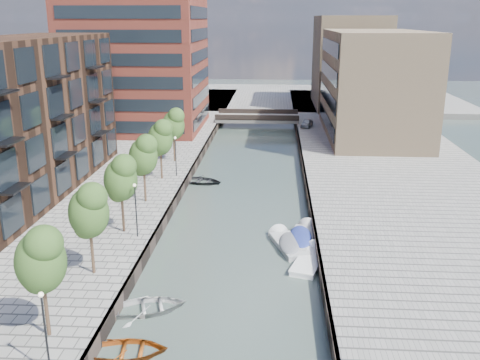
# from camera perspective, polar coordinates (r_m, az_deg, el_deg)

# --- Properties ---
(water) EXTENTS (300.00, 300.00, 0.00)m
(water) POSITION_cam_1_polar(r_m,az_deg,el_deg) (54.89, 0.65, -0.69)
(water) COLOR #38473F
(water) RESTS_ON ground
(quay_right) EXTENTS (20.00, 140.00, 1.00)m
(quay_right) POSITION_cam_1_polar(r_m,az_deg,el_deg) (56.21, 17.16, -0.51)
(quay_right) COLOR gray
(quay_right) RESTS_ON ground
(quay_wall_left) EXTENTS (0.25, 140.00, 1.00)m
(quay_wall_left) POSITION_cam_1_polar(r_m,az_deg,el_deg) (55.40, -5.66, -0.07)
(quay_wall_left) COLOR #332823
(quay_wall_left) RESTS_ON ground
(quay_wall_right) EXTENTS (0.25, 140.00, 1.00)m
(quay_wall_right) POSITION_cam_1_polar(r_m,az_deg,el_deg) (54.76, 7.04, -0.32)
(quay_wall_right) COLOR #332823
(quay_wall_right) RESTS_ON ground
(far_closure) EXTENTS (80.00, 40.00, 1.00)m
(far_closure) POSITION_cam_1_polar(r_m,az_deg,el_deg) (113.43, 2.38, 8.72)
(far_closure) COLOR gray
(far_closure) RESTS_ON ground
(tower) EXTENTS (18.00, 18.00, 30.00)m
(tower) POSITION_cam_1_polar(r_m,az_deg,el_deg) (79.77, -11.03, 16.18)
(tower) COLOR #94392B
(tower) RESTS_ON quay_left
(tan_block_near) EXTENTS (12.00, 25.00, 14.00)m
(tan_block_near) POSITION_cam_1_polar(r_m,az_deg,el_deg) (75.88, 13.99, 9.91)
(tan_block_near) COLOR #987D5D
(tan_block_near) RESTS_ON quay_right
(tan_block_far) EXTENTS (12.00, 20.00, 16.00)m
(tan_block_far) POSITION_cam_1_polar(r_m,az_deg,el_deg) (101.38, 11.54, 12.27)
(tan_block_far) COLOR #987D5D
(tan_block_far) RESTS_ON quay_right
(bridge) EXTENTS (13.00, 6.00, 1.30)m
(bridge) POSITION_cam_1_polar(r_m,az_deg,el_deg) (85.65, 1.87, 6.66)
(bridge) COLOR gray
(bridge) RESTS_ON ground
(tree_1) EXTENTS (2.50, 2.50, 5.95)m
(tree_1) POSITION_cam_1_polar(r_m,az_deg,el_deg) (28.23, -20.53, -7.78)
(tree_1) COLOR #382619
(tree_1) RESTS_ON quay_left
(tree_2) EXTENTS (2.50, 2.50, 5.95)m
(tree_2) POSITION_cam_1_polar(r_m,az_deg,el_deg) (34.23, -15.85, -3.01)
(tree_2) COLOR #382619
(tree_2) RESTS_ON quay_left
(tree_3) EXTENTS (2.50, 2.50, 5.95)m
(tree_3) POSITION_cam_1_polar(r_m,az_deg,el_deg) (40.55, -12.63, 0.33)
(tree_3) COLOR #382619
(tree_3) RESTS_ON quay_left
(tree_4) EXTENTS (2.50, 2.50, 5.95)m
(tree_4) POSITION_cam_1_polar(r_m,az_deg,el_deg) (47.06, -10.29, 2.75)
(tree_4) COLOR #382619
(tree_4) RESTS_ON quay_left
(tree_5) EXTENTS (2.50, 2.50, 5.95)m
(tree_5) POSITION_cam_1_polar(r_m,az_deg,el_deg) (53.69, -8.52, 4.58)
(tree_5) COLOR #382619
(tree_5) RESTS_ON quay_left
(tree_6) EXTENTS (2.50, 2.50, 5.95)m
(tree_6) POSITION_cam_1_polar(r_m,az_deg,el_deg) (60.41, -7.13, 6.00)
(tree_6) COLOR #382619
(tree_6) RESTS_ON quay_left
(lamp_0) EXTENTS (0.24, 0.24, 4.12)m
(lamp_0) POSITION_cam_1_polar(r_m,az_deg,el_deg) (26.12, -20.13, -14.26)
(lamp_0) COLOR black
(lamp_0) RESTS_ON quay_left
(lamp_1) EXTENTS (0.24, 0.24, 4.12)m
(lamp_1) POSITION_cam_1_polar(r_m,az_deg,el_deg) (39.83, -11.07, -2.59)
(lamp_1) COLOR black
(lamp_1) RESTS_ON quay_left
(lamp_2) EXTENTS (0.24, 0.24, 4.12)m
(lamp_2) POSITION_cam_1_polar(r_m,az_deg,el_deg) (54.79, -6.89, 2.97)
(lamp_2) COLOR black
(lamp_2) RESTS_ON quay_left
(sloop_2) EXTENTS (4.47, 3.43, 0.86)m
(sloop_2) POSITION_cam_1_polar(r_m,az_deg,el_deg) (29.51, -11.85, -17.70)
(sloop_2) COLOR #903E0F
(sloop_2) RESTS_ON ground
(sloop_3) EXTENTS (5.33, 4.51, 0.94)m
(sloop_3) POSITION_cam_1_polar(r_m,az_deg,el_deg) (32.96, -9.73, -13.57)
(sloop_3) COLOR #B3B3B1
(sloop_3) RESTS_ON ground
(sloop_4) EXTENTS (5.17, 4.26, 0.93)m
(sloop_4) POSITION_cam_1_polar(r_m,az_deg,el_deg) (56.21, -4.17, -0.31)
(sloop_4) COLOR black
(sloop_4) RESTS_ON ground
(motorboat_2) EXTENTS (2.99, 5.15, 1.63)m
(motorboat_2) POSITION_cam_1_polar(r_m,az_deg,el_deg) (38.76, 7.56, -8.44)
(motorboat_2) COLOR white
(motorboat_2) RESTS_ON ground
(motorboat_3) EXTENTS (3.10, 5.60, 1.77)m
(motorboat_3) POSITION_cam_1_polar(r_m,az_deg,el_deg) (42.16, 6.64, -6.07)
(motorboat_3) COLOR #B3B3B1
(motorboat_3) RESTS_ON ground
(motorboat_4) EXTENTS (3.21, 5.31, 1.67)m
(motorboat_4) POSITION_cam_1_polar(r_m,az_deg,el_deg) (40.95, 5.07, -6.75)
(motorboat_4) COLOR #BCBCBA
(motorboat_4) RESTS_ON ground
(car) EXTENTS (2.27, 3.67, 1.17)m
(car) POSITION_cam_1_polar(r_m,az_deg,el_deg) (80.58, 7.14, 6.03)
(car) COLOR #AAACAF
(car) RESTS_ON quay_right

